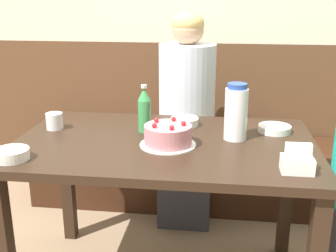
{
  "coord_description": "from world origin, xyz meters",
  "views": [
    {
      "loc": [
        0.23,
        -1.66,
        1.32
      ],
      "look_at": [
        0.01,
        0.05,
        0.77
      ],
      "focal_mm": 45.0,
      "sensor_mm": 36.0,
      "label": 1
    }
  ],
  "objects_px": {
    "water_pitcher": "(236,112)",
    "napkin_holder": "(297,162)",
    "birthday_cake": "(168,136)",
    "bowl_rice_small": "(185,122)",
    "bowl_soup_white": "(274,129)",
    "glass_water_tall": "(54,121)",
    "soju_bottle": "(144,110)",
    "person_pale_blue_shirt": "(187,128)",
    "bench_seat": "(182,172)",
    "bowl_side_dish": "(12,154)"
  },
  "relations": [
    {
      "from": "birthday_cake",
      "to": "bowl_soup_white",
      "type": "relative_size",
      "value": 1.59
    },
    {
      "from": "water_pitcher",
      "to": "bowl_rice_small",
      "type": "xyz_separation_m",
      "value": [
        -0.23,
        0.17,
        -0.1
      ]
    },
    {
      "from": "birthday_cake",
      "to": "napkin_holder",
      "type": "height_order",
      "value": "same"
    },
    {
      "from": "napkin_holder",
      "to": "glass_water_tall",
      "type": "relative_size",
      "value": 1.45
    },
    {
      "from": "bench_seat",
      "to": "bowl_rice_small",
      "type": "relative_size",
      "value": 14.67
    },
    {
      "from": "bowl_rice_small",
      "to": "bowl_soup_white",
      "type": "bearing_deg",
      "value": -6.83
    },
    {
      "from": "bowl_soup_white",
      "to": "bowl_rice_small",
      "type": "height_order",
      "value": "bowl_rice_small"
    },
    {
      "from": "bowl_soup_white",
      "to": "bowl_rice_small",
      "type": "relative_size",
      "value": 1.12
    },
    {
      "from": "bowl_rice_small",
      "to": "glass_water_tall",
      "type": "bearing_deg",
      "value": -167.28
    },
    {
      "from": "soju_bottle",
      "to": "glass_water_tall",
      "type": "xyz_separation_m",
      "value": [
        -0.42,
        -0.01,
        -0.06
      ]
    },
    {
      "from": "napkin_holder",
      "to": "water_pitcher",
      "type": "bearing_deg",
      "value": 122.29
    },
    {
      "from": "soju_bottle",
      "to": "glass_water_tall",
      "type": "distance_m",
      "value": 0.42
    },
    {
      "from": "person_pale_blue_shirt",
      "to": "napkin_holder",
      "type": "bearing_deg",
      "value": 26.75
    },
    {
      "from": "napkin_holder",
      "to": "bowl_soup_white",
      "type": "relative_size",
      "value": 0.76
    },
    {
      "from": "napkin_holder",
      "to": "soju_bottle",
      "type": "bearing_deg",
      "value": 148.18
    },
    {
      "from": "glass_water_tall",
      "to": "person_pale_blue_shirt",
      "type": "xyz_separation_m",
      "value": [
        0.56,
        0.55,
        -0.19
      ]
    },
    {
      "from": "napkin_holder",
      "to": "bowl_side_dish",
      "type": "height_order",
      "value": "napkin_holder"
    },
    {
      "from": "birthday_cake",
      "to": "bowl_soup_white",
      "type": "bearing_deg",
      "value": 27.48
    },
    {
      "from": "glass_water_tall",
      "to": "person_pale_blue_shirt",
      "type": "relative_size",
      "value": 0.06
    },
    {
      "from": "water_pitcher",
      "to": "napkin_holder",
      "type": "distance_m",
      "value": 0.39
    },
    {
      "from": "bench_seat",
      "to": "birthday_cake",
      "type": "relative_size",
      "value": 8.29
    },
    {
      "from": "glass_water_tall",
      "to": "bench_seat",
      "type": "bearing_deg",
      "value": 54.56
    },
    {
      "from": "bowl_soup_white",
      "to": "glass_water_tall",
      "type": "distance_m",
      "value": 1.0
    },
    {
      "from": "bench_seat",
      "to": "water_pitcher",
      "type": "relative_size",
      "value": 7.93
    },
    {
      "from": "water_pitcher",
      "to": "bowl_rice_small",
      "type": "height_order",
      "value": "water_pitcher"
    },
    {
      "from": "birthday_cake",
      "to": "bowl_rice_small",
      "type": "bearing_deg",
      "value": 81.39
    },
    {
      "from": "soju_bottle",
      "to": "bowl_soup_white",
      "type": "relative_size",
      "value": 1.47
    },
    {
      "from": "person_pale_blue_shirt",
      "to": "bowl_side_dish",
      "type": "bearing_deg",
      "value": -31.75
    },
    {
      "from": "water_pitcher",
      "to": "bowl_side_dish",
      "type": "xyz_separation_m",
      "value": [
        -0.83,
        -0.34,
        -0.1
      ]
    },
    {
      "from": "bench_seat",
      "to": "glass_water_tall",
      "type": "xyz_separation_m",
      "value": [
        -0.52,
        -0.73,
        0.54
      ]
    },
    {
      "from": "bowl_rice_small",
      "to": "person_pale_blue_shirt",
      "type": "bearing_deg",
      "value": 93.44
    },
    {
      "from": "soju_bottle",
      "to": "person_pale_blue_shirt",
      "type": "height_order",
      "value": "person_pale_blue_shirt"
    },
    {
      "from": "soju_bottle",
      "to": "person_pale_blue_shirt",
      "type": "relative_size",
      "value": 0.17
    },
    {
      "from": "bowl_rice_small",
      "to": "bowl_side_dish",
      "type": "relative_size",
      "value": 1.0
    },
    {
      "from": "soju_bottle",
      "to": "napkin_holder",
      "type": "relative_size",
      "value": 1.94
    },
    {
      "from": "bowl_rice_small",
      "to": "glass_water_tall",
      "type": "distance_m",
      "value": 0.6
    },
    {
      "from": "napkin_holder",
      "to": "bowl_soup_white",
      "type": "bearing_deg",
      "value": 93.49
    },
    {
      "from": "soju_bottle",
      "to": "person_pale_blue_shirt",
      "type": "xyz_separation_m",
      "value": [
        0.14,
        0.54,
        -0.25
      ]
    },
    {
      "from": "soju_bottle",
      "to": "water_pitcher",
      "type": "bearing_deg",
      "value": -7.2
    },
    {
      "from": "bench_seat",
      "to": "soju_bottle",
      "type": "bearing_deg",
      "value": -98.36
    },
    {
      "from": "glass_water_tall",
      "to": "person_pale_blue_shirt",
      "type": "bearing_deg",
      "value": 44.68
    },
    {
      "from": "bowl_side_dish",
      "to": "bench_seat",
      "type": "bearing_deg",
      "value": 64.16
    },
    {
      "from": "bench_seat",
      "to": "birthday_cake",
      "type": "xyz_separation_m",
      "value": [
        0.02,
        -0.88,
        0.55
      ]
    },
    {
      "from": "napkin_holder",
      "to": "bowl_side_dish",
      "type": "relative_size",
      "value": 0.85
    },
    {
      "from": "bench_seat",
      "to": "water_pitcher",
      "type": "bearing_deg",
      "value": -69.0
    },
    {
      "from": "birthday_cake",
      "to": "napkin_holder",
      "type": "relative_size",
      "value": 2.1
    },
    {
      "from": "bowl_rice_small",
      "to": "bowl_side_dish",
      "type": "xyz_separation_m",
      "value": [
        -0.6,
        -0.51,
        0.0
      ]
    },
    {
      "from": "water_pitcher",
      "to": "person_pale_blue_shirt",
      "type": "bearing_deg",
      "value": 113.44
    },
    {
      "from": "birthday_cake",
      "to": "water_pitcher",
      "type": "xyz_separation_m",
      "value": [
        0.27,
        0.12,
        0.08
      ]
    },
    {
      "from": "birthday_cake",
      "to": "water_pitcher",
      "type": "bearing_deg",
      "value": 22.99
    }
  ]
}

